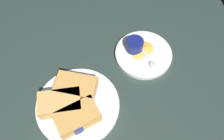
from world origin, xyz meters
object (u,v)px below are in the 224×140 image
(sandwich_half_extra, at_px, (77,117))
(spoon_by_gravy_ramekin, at_px, (151,62))
(ramekin_dark_sauce, at_px, (74,121))
(spoon_by_dark_ramekin, at_px, (77,105))
(sandwich_half_near, at_px, (76,87))
(sandwich_half_far, at_px, (60,103))
(plate_chips_companion, at_px, (143,54))
(ramekin_light_gravy, at_px, (134,45))
(plate_sandwich_main, at_px, (78,105))

(sandwich_half_extra, xyz_separation_m, spoon_by_gravy_ramekin, (0.27, 0.18, -0.02))
(ramekin_dark_sauce, bearing_deg, spoon_by_gravy_ramekin, 33.83)
(spoon_by_dark_ramekin, bearing_deg, ramekin_dark_sauce, -100.39)
(sandwich_half_near, height_order, sandwich_half_far, same)
(sandwich_half_near, xyz_separation_m, spoon_by_dark_ramekin, (-0.00, -0.05, -0.02))
(plate_chips_companion, bearing_deg, spoon_by_gravy_ramekin, -70.26)
(ramekin_light_gravy, bearing_deg, spoon_by_gravy_ramekin, -55.95)
(spoon_by_dark_ramekin, bearing_deg, spoon_by_gravy_ramekin, 25.83)
(ramekin_dark_sauce, bearing_deg, ramekin_light_gravy, 47.85)
(sandwich_half_far, distance_m, spoon_by_gravy_ramekin, 0.34)
(sandwich_half_extra, bearing_deg, sandwich_half_far, 133.82)
(sandwich_half_near, distance_m, spoon_by_dark_ramekin, 0.06)
(plate_sandwich_main, bearing_deg, plate_chips_companion, 33.96)
(sandwich_half_near, distance_m, ramekin_light_gravy, 0.26)
(ramekin_dark_sauce, bearing_deg, sandwich_half_near, 83.94)
(plate_chips_companion, distance_m, ramekin_light_gravy, 0.05)
(sandwich_half_far, relative_size, ramekin_dark_sauce, 1.83)
(plate_sandwich_main, bearing_deg, sandwich_half_far, 178.82)
(ramekin_dark_sauce, height_order, spoon_by_dark_ramekin, ramekin_dark_sauce)
(sandwich_half_near, bearing_deg, ramekin_dark_sauce, -96.06)
(ramekin_dark_sauce, distance_m, spoon_by_dark_ramekin, 0.06)
(plate_sandwich_main, height_order, sandwich_half_far, sandwich_half_far)
(sandwich_half_near, bearing_deg, plate_sandwich_main, -91.18)
(plate_sandwich_main, distance_m, ramekin_dark_sauce, 0.07)
(sandwich_half_far, bearing_deg, spoon_by_dark_ramekin, -4.66)
(spoon_by_dark_ramekin, bearing_deg, plate_sandwich_main, 83.71)
(plate_sandwich_main, distance_m, sandwich_half_far, 0.06)
(sandwich_half_far, height_order, sandwich_half_extra, same)
(plate_sandwich_main, relative_size, plate_chips_companion, 1.30)
(sandwich_half_extra, relative_size, ramekin_light_gravy, 2.33)
(ramekin_light_gravy, bearing_deg, plate_chips_companion, -39.81)
(sandwich_half_extra, xyz_separation_m, plate_chips_companion, (0.25, 0.22, -0.03))
(sandwich_half_extra, height_order, ramekin_light_gravy, sandwich_half_extra)
(sandwich_half_near, distance_m, sandwich_half_far, 0.07)
(plate_sandwich_main, xyz_separation_m, ramekin_dark_sauce, (-0.01, -0.06, 0.03))
(plate_sandwich_main, height_order, spoon_by_dark_ramekin, spoon_by_dark_ramekin)
(sandwich_half_near, relative_size, spoon_by_dark_ramekin, 1.49)
(plate_chips_companion, bearing_deg, sandwich_half_far, -150.94)
(sandwich_half_extra, bearing_deg, plate_chips_companion, 41.15)
(plate_sandwich_main, distance_m, spoon_by_gravy_ramekin, 0.29)
(sandwich_half_near, distance_m, spoon_by_gravy_ramekin, 0.27)
(plate_sandwich_main, distance_m, ramekin_light_gravy, 0.29)
(ramekin_dark_sauce, height_order, ramekin_light_gravy, ramekin_light_gravy)
(sandwich_half_far, distance_m, ramekin_light_gravy, 0.33)
(sandwich_half_near, relative_size, sandwich_half_far, 1.11)
(spoon_by_dark_ramekin, xyz_separation_m, spoon_by_gravy_ramekin, (0.27, 0.13, 0.00))
(sandwich_half_far, xyz_separation_m, ramekin_dark_sauce, (0.04, -0.06, -0.00))
(plate_chips_companion, bearing_deg, spoon_by_dark_ramekin, -145.60)
(spoon_by_gravy_ramekin, bearing_deg, sandwich_half_extra, -146.47)
(sandwich_half_near, distance_m, plate_chips_companion, 0.28)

